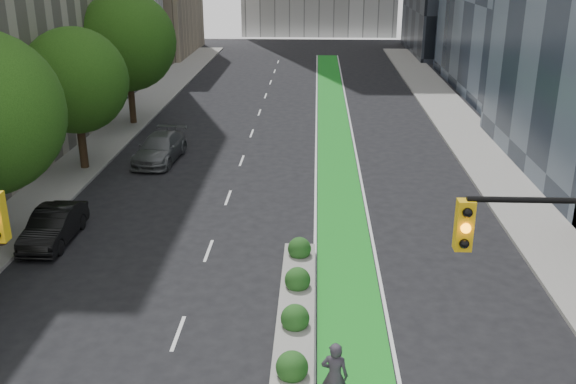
# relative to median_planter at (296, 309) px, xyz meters

# --- Properties ---
(sidewalk_left) EXTENTS (3.60, 90.00, 0.15)m
(sidewalk_left) POSITION_rel_median_planter_xyz_m (-13.00, 17.96, -0.30)
(sidewalk_left) COLOR gray
(sidewalk_left) RESTS_ON ground
(sidewalk_right) EXTENTS (3.60, 90.00, 0.15)m
(sidewalk_right) POSITION_rel_median_planter_xyz_m (10.60, 17.96, -0.30)
(sidewalk_right) COLOR gray
(sidewalk_right) RESTS_ON ground
(bike_lane_paint) EXTENTS (2.20, 70.00, 0.01)m
(bike_lane_paint) POSITION_rel_median_planter_xyz_m (1.80, 22.96, -0.37)
(bike_lane_paint) COLOR #198C20
(bike_lane_paint) RESTS_ON ground
(tree_midfar) EXTENTS (5.60, 5.60, 7.76)m
(tree_midfar) POSITION_rel_median_planter_xyz_m (-12.20, 14.96, 4.57)
(tree_midfar) COLOR black
(tree_midfar) RESTS_ON ground
(tree_far) EXTENTS (6.60, 6.60, 9.00)m
(tree_far) POSITION_rel_median_planter_xyz_m (-12.20, 24.96, 5.32)
(tree_far) COLOR black
(tree_far) RESTS_ON ground
(median_planter) EXTENTS (1.20, 10.26, 1.10)m
(median_planter) POSITION_rel_median_planter_xyz_m (0.00, 0.00, 0.00)
(median_planter) COLOR gray
(median_planter) RESTS_ON ground
(cyclist) EXTENTS (0.79, 0.58, 1.97)m
(cyclist) POSITION_rel_median_planter_xyz_m (1.14, -4.33, 0.61)
(cyclist) COLOR #35303A
(cyclist) RESTS_ON ground
(parked_car_left_mid) EXTENTS (1.54, 4.35, 1.43)m
(parked_car_left_mid) POSITION_rel_median_planter_xyz_m (-10.20, 5.56, 0.34)
(parked_car_left_mid) COLOR black
(parked_car_left_mid) RESTS_ON ground
(parked_car_left_far) EXTENTS (2.53, 5.41, 1.53)m
(parked_car_left_far) POSITION_rel_median_planter_xyz_m (-8.38, 16.76, 0.39)
(parked_car_left_far) COLOR #56595B
(parked_car_left_far) RESTS_ON ground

